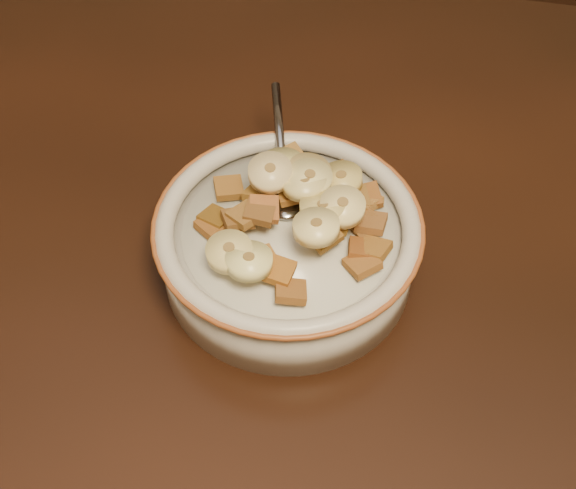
% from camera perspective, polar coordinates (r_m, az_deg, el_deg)
% --- Properties ---
extents(table, '(1.42, 0.94, 0.04)m').
position_cam_1_polar(table, '(0.58, -3.41, -7.31)').
color(table, black).
rests_on(table, floor).
extents(chair, '(0.48, 0.48, 0.89)m').
position_cam_1_polar(chair, '(1.17, 11.35, 7.77)').
color(chair, black).
rests_on(chair, floor).
extents(cereal_bowl, '(0.18, 0.18, 0.04)m').
position_cam_1_polar(cereal_bowl, '(0.58, 0.00, -0.52)').
color(cereal_bowl, beige).
rests_on(cereal_bowl, table).
extents(milk, '(0.15, 0.15, 0.00)m').
position_cam_1_polar(milk, '(0.56, -0.00, 0.88)').
color(milk, beige).
rests_on(milk, cereal_bowl).
extents(spoon, '(0.04, 0.05, 0.01)m').
position_cam_1_polar(spoon, '(0.58, -0.21, 3.35)').
color(spoon, gray).
rests_on(spoon, cereal_bowl).
extents(cereal_square_0, '(0.02, 0.02, 0.01)m').
position_cam_1_polar(cereal_square_0, '(0.55, 3.32, 1.75)').
color(cereal_square_0, olive).
rests_on(cereal_square_0, milk).
extents(cereal_square_1, '(0.02, 0.02, 0.01)m').
position_cam_1_polar(cereal_square_1, '(0.55, -1.72, 2.52)').
color(cereal_square_1, '#9B5A2F').
rests_on(cereal_square_1, milk).
extents(cereal_square_2, '(0.03, 0.03, 0.01)m').
position_cam_1_polar(cereal_square_2, '(0.57, -1.97, 3.74)').
color(cereal_square_2, brown).
rests_on(cereal_square_2, milk).
extents(cereal_square_3, '(0.03, 0.03, 0.01)m').
position_cam_1_polar(cereal_square_3, '(0.55, -3.59, 1.83)').
color(cereal_square_3, brown).
rests_on(cereal_square_3, milk).
extents(cereal_square_4, '(0.02, 0.03, 0.01)m').
position_cam_1_polar(cereal_square_4, '(0.59, 2.03, 5.00)').
color(cereal_square_4, brown).
rests_on(cereal_square_4, milk).
extents(cereal_square_5, '(0.03, 0.03, 0.01)m').
position_cam_1_polar(cereal_square_5, '(0.57, 0.30, 3.76)').
color(cereal_square_5, '#945F20').
rests_on(cereal_square_5, milk).
extents(cereal_square_6, '(0.03, 0.03, 0.01)m').
position_cam_1_polar(cereal_square_6, '(0.54, 2.54, 0.67)').
color(cereal_square_6, brown).
rests_on(cereal_square_6, milk).
extents(cereal_square_7, '(0.02, 0.02, 0.01)m').
position_cam_1_polar(cereal_square_7, '(0.52, 0.20, -3.34)').
color(cereal_square_7, brown).
rests_on(cereal_square_7, milk).
extents(cereal_square_8, '(0.02, 0.02, 0.01)m').
position_cam_1_polar(cereal_square_8, '(0.56, 5.93, 1.56)').
color(cereal_square_8, brown).
rests_on(cereal_square_8, milk).
extents(cereal_square_9, '(0.03, 0.03, 0.01)m').
position_cam_1_polar(cereal_square_9, '(0.58, 5.46, 3.08)').
color(cereal_square_9, olive).
rests_on(cereal_square_9, milk).
extents(cereal_square_10, '(0.02, 0.02, 0.01)m').
position_cam_1_polar(cereal_square_10, '(0.56, 3.07, 3.08)').
color(cereal_square_10, brown).
rests_on(cereal_square_10, milk).
extents(cereal_square_11, '(0.03, 0.03, 0.01)m').
position_cam_1_polar(cereal_square_11, '(0.58, -4.23, 4.05)').
color(cereal_square_11, brown).
rests_on(cereal_square_11, milk).
extents(cereal_square_12, '(0.03, 0.03, 0.01)m').
position_cam_1_polar(cereal_square_12, '(0.56, 3.21, 2.81)').
color(cereal_square_12, brown).
rests_on(cereal_square_12, milk).
extents(cereal_square_13, '(0.03, 0.03, 0.01)m').
position_cam_1_polar(cereal_square_13, '(0.59, 3.77, 4.90)').
color(cereal_square_13, brown).
rests_on(cereal_square_13, milk).
extents(cereal_square_14, '(0.02, 0.02, 0.01)m').
position_cam_1_polar(cereal_square_14, '(0.55, 5.38, -0.37)').
color(cereal_square_14, brown).
rests_on(cereal_square_14, milk).
extents(cereal_square_15, '(0.03, 0.03, 0.01)m').
position_cam_1_polar(cereal_square_15, '(0.57, 3.52, 3.53)').
color(cereal_square_15, brown).
rests_on(cereal_square_15, milk).
extents(cereal_square_16, '(0.03, 0.03, 0.01)m').
position_cam_1_polar(cereal_square_16, '(0.56, -5.33, 1.33)').
color(cereal_square_16, brown).
rests_on(cereal_square_16, milk).
extents(cereal_square_17, '(0.03, 0.03, 0.01)m').
position_cam_1_polar(cereal_square_17, '(0.53, -1.91, -1.08)').
color(cereal_square_17, '#9B682B').
rests_on(cereal_square_17, milk).
extents(cereal_square_18, '(0.02, 0.02, 0.01)m').
position_cam_1_polar(cereal_square_18, '(0.55, -2.02, 2.33)').
color(cereal_square_18, brown).
rests_on(cereal_square_18, milk).
extents(cereal_square_19, '(0.03, 0.03, 0.01)m').
position_cam_1_polar(cereal_square_19, '(0.57, 4.79, 3.21)').
color(cereal_square_19, brown).
rests_on(cereal_square_19, milk).
extents(cereal_square_20, '(0.03, 0.03, 0.01)m').
position_cam_1_polar(cereal_square_20, '(0.55, -3.04, 2.10)').
color(cereal_square_20, '#9A6533').
rests_on(cereal_square_20, milk).
extents(cereal_square_21, '(0.03, 0.03, 0.01)m').
position_cam_1_polar(cereal_square_21, '(0.55, 6.11, -0.32)').
color(cereal_square_21, olive).
rests_on(cereal_square_21, milk).
extents(cereal_square_22, '(0.03, 0.03, 0.01)m').
position_cam_1_polar(cereal_square_22, '(0.60, 0.19, 6.15)').
color(cereal_square_22, brown).
rests_on(cereal_square_22, milk).
extents(cereal_square_23, '(0.02, 0.02, 0.01)m').
position_cam_1_polar(cereal_square_23, '(0.52, -0.71, -1.87)').
color(cereal_square_23, '#915919').
rests_on(cereal_square_23, milk).
extents(cereal_square_24, '(0.03, 0.03, 0.01)m').
position_cam_1_polar(cereal_square_24, '(0.57, -5.16, 1.89)').
color(cereal_square_24, brown).
rests_on(cereal_square_24, milk).
extents(cereal_square_25, '(0.02, 0.02, 0.01)m').
position_cam_1_polar(cereal_square_25, '(0.54, -2.87, -1.03)').
color(cereal_square_25, brown).
rests_on(cereal_square_25, milk).
extents(cereal_square_26, '(0.03, 0.03, 0.01)m').
position_cam_1_polar(cereal_square_26, '(0.56, 5.45, 1.48)').
color(cereal_square_26, brown).
rests_on(cereal_square_26, milk).
extents(cereal_square_27, '(0.03, 0.03, 0.01)m').
position_cam_1_polar(cereal_square_27, '(0.54, 5.31, -1.37)').
color(cereal_square_27, brown).
rests_on(cereal_square_27, milk).
extents(cereal_square_28, '(0.03, 0.03, 0.01)m').
position_cam_1_polar(cereal_square_28, '(0.55, 3.41, 2.04)').
color(cereal_square_28, brown).
rests_on(cereal_square_28, milk).
extents(cereal_square_29, '(0.03, 0.03, 0.01)m').
position_cam_1_polar(cereal_square_29, '(0.58, 5.61, 3.38)').
color(cereal_square_29, brown).
rests_on(cereal_square_29, milk).
extents(banana_slice_0, '(0.04, 0.04, 0.02)m').
position_cam_1_polar(banana_slice_0, '(0.54, 2.47, 2.55)').
color(banana_slice_0, tan).
rests_on(banana_slice_0, milk).
extents(banana_slice_1, '(0.04, 0.04, 0.02)m').
position_cam_1_polar(banana_slice_1, '(0.57, 1.51, 5.12)').
color(banana_slice_1, '#E2C479').
rests_on(banana_slice_1, milk).
extents(banana_slice_2, '(0.04, 0.04, 0.02)m').
position_cam_1_polar(banana_slice_2, '(0.56, -1.27, 5.13)').
color(banana_slice_2, '#FDDF97').
rests_on(banana_slice_2, milk).
extents(banana_slice_3, '(0.04, 0.04, 0.01)m').
position_cam_1_polar(banana_slice_3, '(0.56, 1.16, 4.35)').
color(banana_slice_3, '#DAC570').
rests_on(banana_slice_3, milk).
extents(banana_slice_4, '(0.04, 0.04, 0.01)m').
position_cam_1_polar(banana_slice_4, '(0.56, 1.57, 4.70)').
color(banana_slice_4, beige).
rests_on(banana_slice_4, milk).
extents(banana_slice_5, '(0.04, 0.04, 0.01)m').
position_cam_1_polar(banana_slice_5, '(0.54, 3.89, 2.69)').
color(banana_slice_5, '#FCDC99').
rests_on(banana_slice_5, milk).
extents(banana_slice_6, '(0.04, 0.04, 0.01)m').
position_cam_1_polar(banana_slice_6, '(0.57, 3.78, 4.65)').
color(banana_slice_6, '#D0C067').
rests_on(banana_slice_6, milk).
extents(banana_slice_7, '(0.04, 0.04, 0.01)m').
position_cam_1_polar(banana_slice_7, '(0.52, -2.79, -1.20)').
color(banana_slice_7, '#FDF49F').
rests_on(banana_slice_7, milk).
extents(banana_slice_8, '(0.04, 0.04, 0.01)m').
position_cam_1_polar(banana_slice_8, '(0.52, 2.02, 1.23)').
color(banana_slice_8, '#FAE69A').
rests_on(banana_slice_8, milk).
extents(banana_slice_9, '(0.04, 0.04, 0.01)m').
position_cam_1_polar(banana_slice_9, '(0.58, -0.44, 5.69)').
color(banana_slice_9, '#D4C683').
rests_on(banana_slice_9, milk).
extents(banana_slice_10, '(0.03, 0.03, 0.01)m').
position_cam_1_polar(banana_slice_10, '(0.53, -4.20, -0.52)').
color(banana_slice_10, '#F0E095').
rests_on(banana_slice_10, milk).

